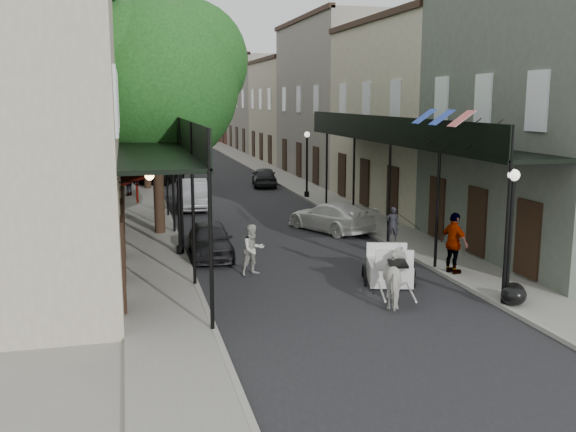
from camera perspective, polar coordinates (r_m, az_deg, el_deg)
ground at (r=18.80m, az=4.72°, el=-7.19°), size 140.00×140.00×0.00m
road at (r=37.82m, az=-5.14°, el=1.76°), size 8.00×90.00×0.01m
sidewalk_left at (r=37.36m, az=-12.74°, el=1.52°), size 2.20×90.00×0.12m
sidewalk_right at (r=38.91m, az=2.15°, el=2.12°), size 2.20×90.00×0.12m
building_row_left at (r=47.01m, az=-17.82°, el=9.42°), size 5.00×80.00×10.50m
building_row_right at (r=49.11m, az=2.94°, el=9.92°), size 5.00×80.00×10.50m
gallery_left at (r=23.99m, az=-11.68°, el=6.33°), size 2.20×18.05×4.88m
gallery_right at (r=26.23m, az=9.85°, el=6.72°), size 2.20×18.05×4.88m
tree_near at (r=27.17m, az=-10.93°, el=11.95°), size 7.31×6.80×9.63m
tree_far at (r=41.14m, az=-12.18°, el=10.42°), size 6.45×6.00×8.61m
lamppost_right_near at (r=18.32m, az=19.13°, el=-1.58°), size 0.32×0.32×3.71m
lamppost_left at (r=23.28m, az=-9.68°, el=1.31°), size 0.32×0.32×3.71m
lamppost_right_far at (r=36.51m, az=1.70°, el=4.72°), size 0.32×0.32×3.71m
horse at (r=18.16m, az=9.74°, el=-5.46°), size 1.29×1.95×1.51m
carriage at (r=20.37m, az=8.91°, el=-3.03°), size 1.96×2.49×2.53m
pedestrian_walking at (r=20.87m, az=-3.14°, el=-3.01°), size 0.98×0.87×1.67m
pedestrian_sidewalk_left at (r=38.23m, az=-14.04°, el=3.08°), size 1.27×1.24×1.75m
pedestrian_sidewalk_right at (r=21.22m, az=14.55°, el=-2.35°), size 0.78×1.25×1.98m
car_left_near at (r=23.35m, az=-6.92°, el=-2.12°), size 1.72×3.83×1.28m
car_left_mid at (r=33.74m, az=-8.52°, el=1.91°), size 1.84×4.62×1.50m
car_left_far at (r=44.27m, az=-11.23°, el=3.65°), size 3.65×4.82×1.22m
car_right_near at (r=27.75m, az=3.80°, el=-0.08°), size 3.38×4.67×1.26m
car_right_far at (r=41.90m, az=-2.11°, el=3.51°), size 2.03×3.90×1.27m
trash_bags at (r=18.82m, az=19.42°, el=-6.51°), size 0.94×1.09×0.58m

